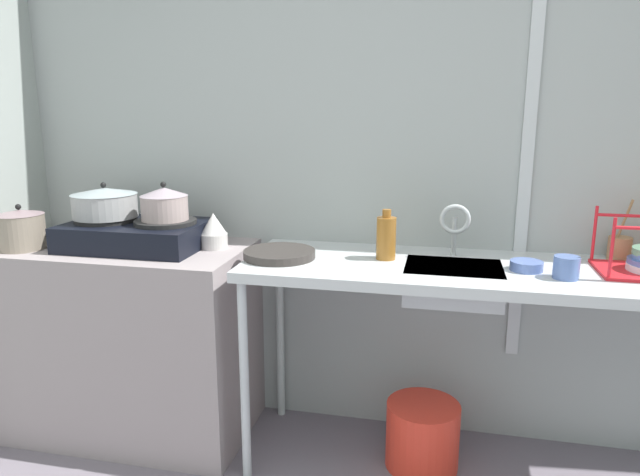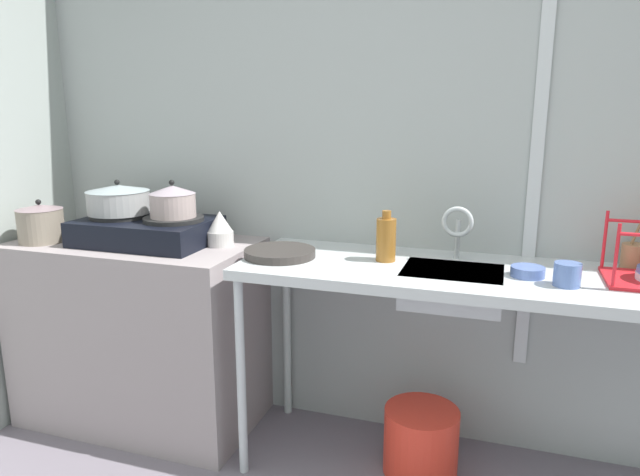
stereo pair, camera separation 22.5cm
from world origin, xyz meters
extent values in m
cube|color=#9AA09E|center=(0.00, 1.86, 1.34)|extent=(4.59, 0.10, 2.69)
cube|color=silver|center=(0.35, 1.80, 1.48)|extent=(0.05, 0.01, 2.15)
cube|color=gray|center=(-1.33, 1.53, 0.43)|extent=(1.08, 0.57, 0.86)
cube|color=silver|center=(0.15, 1.53, 0.84)|extent=(1.76, 0.57, 0.04)
cylinder|color=#B6BEC3|center=(-0.69, 1.28, 0.41)|extent=(0.04, 0.04, 0.82)
cylinder|color=#B6C3C0|center=(-0.69, 1.77, 0.41)|extent=(0.04, 0.04, 0.82)
cube|color=black|center=(-1.26, 1.53, 0.92)|extent=(0.58, 0.39, 0.11)
cylinder|color=black|center=(-1.40, 1.53, 0.98)|extent=(0.26, 0.26, 0.02)
cylinder|color=black|center=(-1.12, 1.53, 0.98)|extent=(0.26, 0.26, 0.02)
cylinder|color=#989898|center=(-1.40, 1.53, 1.04)|extent=(0.27, 0.27, 0.10)
cone|color=#93A1A4|center=(-1.40, 1.53, 1.10)|extent=(0.28, 0.28, 0.03)
sphere|color=black|center=(-1.40, 1.53, 1.13)|extent=(0.02, 0.02, 0.02)
cylinder|color=#A38F8B|center=(-1.12, 1.53, 1.04)|extent=(0.19, 0.19, 0.10)
cone|color=#9A8B95|center=(-1.12, 1.53, 1.11)|extent=(0.20, 0.20, 0.04)
sphere|color=black|center=(-1.12, 1.53, 1.14)|extent=(0.02, 0.02, 0.02)
cylinder|color=gray|center=(-1.72, 1.40, 0.94)|extent=(0.20, 0.20, 0.15)
cone|color=gray|center=(-1.72, 1.40, 1.02)|extent=(0.20, 0.20, 0.02)
sphere|color=black|center=(-1.72, 1.40, 1.04)|extent=(0.02, 0.02, 0.02)
cylinder|color=beige|center=(-0.93, 1.58, 0.89)|extent=(0.12, 0.12, 0.06)
cone|color=beige|center=(-0.93, 1.58, 0.97)|extent=(0.11, 0.11, 0.09)
cube|color=silver|center=(0.08, 1.51, 0.80)|extent=(0.36, 0.28, 0.13)
cylinder|color=silver|center=(0.08, 1.68, 0.94)|extent=(0.02, 0.02, 0.16)
torus|color=silver|center=(0.08, 1.63, 1.02)|extent=(0.12, 0.02, 0.12)
cylinder|color=#332E2B|center=(-0.61, 1.49, 0.88)|extent=(0.29, 0.29, 0.03)
cylinder|color=red|center=(0.60, 1.44, 0.97)|extent=(0.01, 0.01, 0.22)
cylinder|color=red|center=(0.60, 1.68, 0.97)|extent=(0.01, 0.01, 0.22)
cylinder|color=#4F69A6|center=(0.46, 1.43, 0.90)|extent=(0.09, 0.09, 0.08)
cylinder|color=#526AAE|center=(0.34, 1.51, 0.88)|extent=(0.12, 0.12, 0.04)
cylinder|color=#915B21|center=(-0.19, 1.56, 0.95)|extent=(0.08, 0.08, 0.17)
cylinder|color=#915B21|center=(-0.19, 1.56, 1.05)|extent=(0.03, 0.03, 0.03)
cylinder|color=#A2754E|center=(0.71, 1.75, 0.91)|extent=(0.09, 0.09, 0.09)
cylinder|color=olive|center=(0.71, 1.75, 1.00)|extent=(0.08, 0.04, 0.21)
cylinder|color=red|center=(-0.01, 1.51, 0.14)|extent=(0.30, 0.30, 0.27)
camera|label=1|loc=(0.03, -0.62, 1.44)|focal=31.70mm
camera|label=2|loc=(0.24, -0.56, 1.44)|focal=31.70mm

